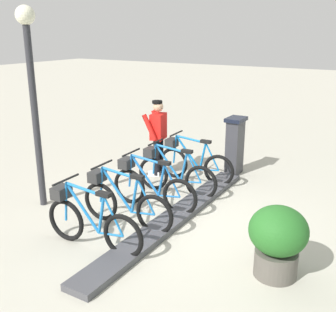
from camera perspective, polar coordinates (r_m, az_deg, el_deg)
ground_plane at (r=6.98m, az=0.93°, el=-9.00°), size 60.00×60.00×0.00m
dock_rail_base at (r=6.96m, az=0.93°, el=-8.63°), size 0.44×4.86×0.10m
payment_kiosk at (r=9.09m, az=9.36°, el=1.57°), size 0.36×0.52×1.28m
bike_docked_0 at (r=8.59m, az=3.45°, el=-0.82°), size 1.72×0.54×1.02m
bike_docked_1 at (r=7.92m, az=0.72°, el=-2.38°), size 1.72×0.54×1.02m
bike_docked_2 at (r=7.27m, az=-2.52°, el=-4.23°), size 1.72×0.54×1.02m
bike_docked_3 at (r=6.66m, az=-6.39°, el=-6.40°), size 1.72×0.54×1.02m
bike_docked_4 at (r=6.10m, az=-11.05°, el=-8.95°), size 1.72×0.54×1.02m
worker_near_rack at (r=8.85m, az=-1.42°, el=2.98°), size 0.50×0.67×1.66m
lamp_post at (r=7.34m, az=-18.67°, el=10.37°), size 0.32×0.32×3.49m
planter_bush at (r=5.48m, az=15.18°, el=-11.10°), size 0.76×0.76×0.97m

